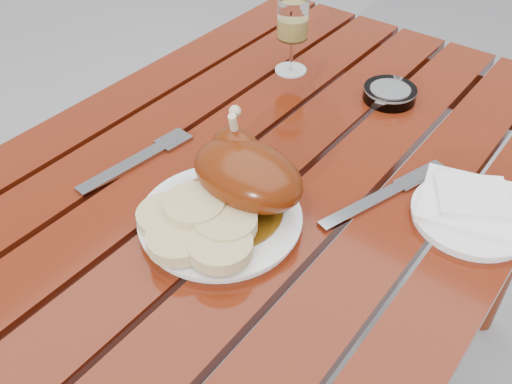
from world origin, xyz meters
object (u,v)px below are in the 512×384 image
Objects in this scene: dinner_plate at (220,219)px; side_plate at (472,216)px; wine_glass at (292,36)px; ashtray at (390,94)px; table at (267,303)px.

dinner_plate is 0.37m from side_plate.
dinner_plate is 0.47m from wine_glass.
dinner_plate is 2.38× the size of ashtray.
side_plate is at bearing -23.61° from wine_glass.
side_plate is (0.29, 0.23, -0.00)m from dinner_plate.
table is 5.00× the size of dinner_plate.
ashtray reaches higher than table.
wine_glass is 0.22m from ashtray.
dinner_plate is at bearing -79.93° from table.
dinner_plate and side_plate have the same top height.
wine_glass reaches higher than ashtray.
ashtray reaches higher than side_plate.
wine_glass is at bearing 111.98° from dinner_plate.
dinner_plate is 0.46m from ashtray.
wine_glass is (-0.15, 0.27, 0.45)m from table.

